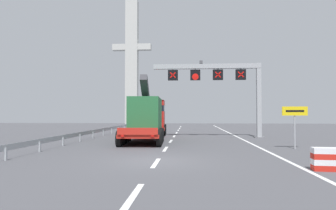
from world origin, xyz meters
The scene contains 9 objects.
ground centered at (0.00, 0.00, 0.00)m, with size 112.00×112.00×0.00m, color #4C4C51.
lane_markings centered at (0.08, 15.57, 0.01)m, with size 0.20×45.74×0.01m.
edge_line_right centered at (6.20, 12.00, 0.01)m, with size 0.20×63.00×0.01m, color silver.
overhead_lane_gantry centered at (4.61, 14.22, 5.55)m, with size 10.32×0.90×7.26m.
heavy_haul_truck_red centered at (-2.16, 13.27, 1.99)m, with size 3.61×14.16×5.30m.
exit_sign_yellow centered at (8.28, 5.40, 2.06)m, with size 1.58×0.15×2.70m.
crash_barrier_striped centered at (6.94, -1.94, 0.45)m, with size 1.04×0.58×0.90m.
guardrail_left centered at (-7.22, 14.25, 0.56)m, with size 0.13×32.50×0.76m.
bridge_pylon_distant centered at (-11.79, 54.47, 14.69)m, with size 9.00×2.00×28.62m.
Camera 1 is at (1.61, -14.15, 2.23)m, focal length 32.02 mm.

